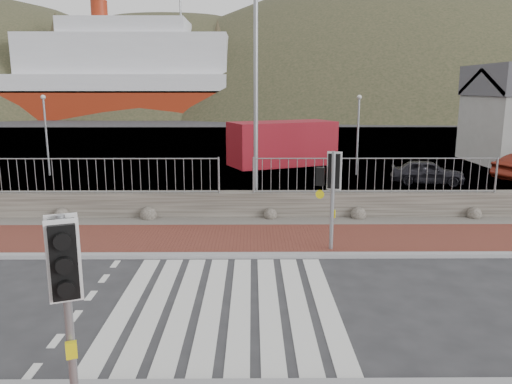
{
  "coord_description": "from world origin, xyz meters",
  "views": [
    {
      "loc": [
        0.55,
        -9.77,
        4.49
      ],
      "look_at": [
        0.65,
        3.0,
        1.8
      ],
      "focal_mm": 35.0,
      "sensor_mm": 36.0,
      "label": 1
    }
  ],
  "objects_px": {
    "traffic_signal_near": "(65,274)",
    "streetlight": "(260,70)",
    "car_a": "(427,172)",
    "traffic_signal_far": "(332,180)",
    "ferry": "(86,81)",
    "shipping_container": "(282,143)"
  },
  "relations": [
    {
      "from": "ferry",
      "to": "traffic_signal_near",
      "type": "distance_m",
      "value": 75.13
    },
    {
      "from": "ferry",
      "to": "shipping_container",
      "type": "relative_size",
      "value": 8.22
    },
    {
      "from": "traffic_signal_far",
      "to": "car_a",
      "type": "xyz_separation_m",
      "value": [
        6.12,
        9.88,
        -1.46
      ]
    },
    {
      "from": "traffic_signal_near",
      "to": "car_a",
      "type": "distance_m",
      "value": 20.17
    },
    {
      "from": "shipping_container",
      "to": "car_a",
      "type": "bearing_deg",
      "value": -65.95
    },
    {
      "from": "traffic_signal_far",
      "to": "streetlight",
      "type": "distance_m",
      "value": 5.85
    },
    {
      "from": "ferry",
      "to": "car_a",
      "type": "relative_size",
      "value": 14.95
    },
    {
      "from": "ferry",
      "to": "streetlight",
      "type": "distance_m",
      "value": 64.99
    },
    {
      "from": "traffic_signal_far",
      "to": "traffic_signal_near",
      "type": "bearing_deg",
      "value": 77.23
    },
    {
      "from": "car_a",
      "to": "ferry",
      "type": "bearing_deg",
      "value": 44.89
    },
    {
      "from": "streetlight",
      "to": "shipping_container",
      "type": "height_order",
      "value": "streetlight"
    },
    {
      "from": "traffic_signal_near",
      "to": "shipping_container",
      "type": "xyz_separation_m",
      "value": [
        4.21,
        23.03,
        -0.84
      ]
    },
    {
      "from": "ferry",
      "to": "streetlight",
      "type": "bearing_deg",
      "value": -66.91
    },
    {
      "from": "ferry",
      "to": "shipping_container",
      "type": "distance_m",
      "value": 55.64
    },
    {
      "from": "streetlight",
      "to": "car_a",
      "type": "xyz_separation_m",
      "value": [
        7.99,
        5.27,
        -4.53
      ]
    },
    {
      "from": "ferry",
      "to": "shipping_container",
      "type": "height_order",
      "value": "ferry"
    },
    {
      "from": "traffic_signal_far",
      "to": "car_a",
      "type": "bearing_deg",
      "value": -101.74
    },
    {
      "from": "car_a",
      "to": "traffic_signal_far",
      "type": "bearing_deg",
      "value": 161.56
    },
    {
      "from": "traffic_signal_near",
      "to": "streetlight",
      "type": "distance_m",
      "value": 12.42
    },
    {
      "from": "ferry",
      "to": "car_a",
      "type": "bearing_deg",
      "value": -58.44
    },
    {
      "from": "shipping_container",
      "to": "car_a",
      "type": "xyz_separation_m",
      "value": [
        6.51,
        -6.02,
        -0.7
      ]
    },
    {
      "from": "traffic_signal_near",
      "to": "streetlight",
      "type": "xyz_separation_m",
      "value": [
        2.72,
        11.75,
        2.99
      ]
    }
  ]
}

